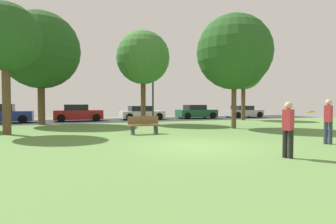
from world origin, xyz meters
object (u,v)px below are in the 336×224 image
parked_car_silver (244,112)px  parked_car_white (142,113)px  park_bench (144,125)px  oak_tree_left (244,70)px  oak_tree_right (41,50)px  oak_tree_center (5,37)px  birch_tree_lone (143,58)px  parked_car_blue (1,114)px  parked_car_green (196,112)px  parked_car_red (78,113)px  person_thrower (328,119)px  maple_tree_near (234,52)px  frisbee_disc (310,112)px  person_catcher (288,127)px  street_lamp_post (153,95)px

parked_car_silver → parked_car_white: bearing=178.7°
parked_car_silver → park_bench: 18.74m
oak_tree_left → oak_tree_right: oak_tree_right is taller
oak_tree_center → birch_tree_lone: 9.26m
parked_car_blue → parked_car_green: parked_car_blue is taller
oak_tree_center → parked_car_red: 10.99m
oak_tree_right → person_thrower: 18.44m
birch_tree_lone → park_bench: size_ratio=4.34×
oak_tree_right → parked_car_red: size_ratio=2.02×
person_thrower → parked_car_red: bearing=-88.2°
maple_tree_near → parked_car_red: maple_tree_near is taller
oak_tree_left → parked_car_green: (-2.74, 4.06, -3.95)m
parked_car_white → oak_tree_right: bearing=-159.1°
person_thrower → parked_car_blue: 22.08m
oak_tree_left → parked_car_silver: (3.01, 3.91, -3.99)m
oak_tree_left → parked_car_green: size_ratio=1.58×
parked_car_red → parked_car_green: size_ratio=1.00×
oak_tree_left → birch_tree_lone: birch_tree_lone is taller
oak_tree_left → parked_car_red: 15.34m
parked_car_white → parked_car_silver: bearing=-1.3°
maple_tree_near → oak_tree_left: 8.78m
parked_car_red → parked_car_silver: parked_car_red is taller
parked_car_silver → parked_car_red: bearing=179.2°
person_thrower → parked_car_blue: person_thrower is taller
parked_car_red → parked_car_silver: (17.24, -0.24, -0.07)m
oak_tree_right → parked_car_green: size_ratio=2.01×
parked_car_green → frisbee_disc: bearing=-106.2°
birch_tree_lone → person_catcher: bearing=-89.2°
person_catcher → parked_car_silver: 22.67m
parked_car_blue → parked_car_silver: 23.00m
frisbee_disc → parked_car_red: size_ratio=0.09×
parked_car_blue → parked_car_silver: bearing=0.2°
parked_car_red → oak_tree_center: bearing=-112.6°
oak_tree_center → parked_car_silver: oak_tree_center is taller
maple_tree_near → park_bench: bearing=-171.1°
oak_tree_left → frisbee_disc: (-8.05, -14.17, -3.32)m
oak_tree_right → person_catcher: oak_tree_right is taller
oak_tree_left → parked_car_silver: oak_tree_left is taller
maple_tree_near → person_catcher: 9.88m
person_thrower → parked_car_white: (-2.25, 17.59, -0.35)m
street_lamp_post → parked_car_silver: bearing=17.6°
oak_tree_right → parked_car_red: bearing=49.9°
oak_tree_left → parked_car_silver: size_ratio=1.59×
oak_tree_left → parked_car_blue: (-19.99, 3.85, -3.91)m
maple_tree_near → parked_car_silver: (8.73, 10.57, -4.08)m
parked_car_blue → parked_car_green: 17.25m
parked_car_silver → street_lamp_post: street_lamp_post is taller
parked_car_blue → street_lamp_post: 11.99m
person_thrower → person_catcher: size_ratio=1.07×
oak_tree_right → park_bench: oak_tree_right is taller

